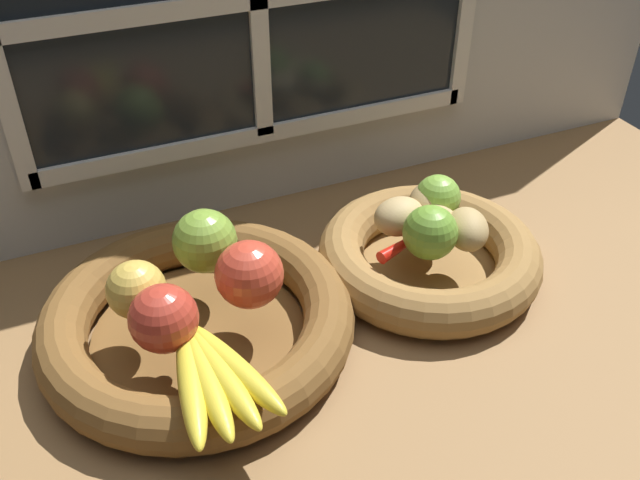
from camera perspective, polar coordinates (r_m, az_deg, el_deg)
ground_plane at (r=88.02cm, az=1.99°, el=-6.87°), size 140.00×90.00×3.00cm
back_wall at (r=96.79cm, az=-5.52°, el=17.63°), size 140.00×4.60×55.00cm
fruit_bowl_left at (r=83.28cm, az=-9.97°, el=-6.54°), size 36.87×36.87×6.00cm
fruit_bowl_right at (r=92.66cm, az=8.90°, el=-1.27°), size 29.22×29.22×6.00cm
apple_green_back at (r=83.44cm, az=-9.40°, el=-0.08°), size 7.72×7.72×7.72cm
apple_red_front at (r=74.09cm, az=-12.67°, el=-6.28°), size 7.33×7.33×7.33cm
apple_golden_left at (r=78.84cm, az=-14.79°, el=-3.96°), size 6.62×6.62×6.62cm
apple_red_right at (r=77.77cm, az=-5.81°, el=-2.82°), size 7.76×7.76×7.76cm
banana_bunch_front at (r=71.01cm, az=-8.89°, el=-10.68°), size 11.04×18.10×2.65cm
potato_back at (r=93.14cm, az=8.91°, el=3.17°), size 8.83×8.52×4.82cm
potato_small at (r=88.90cm, az=11.88°, el=0.94°), size 7.63×8.61×4.72cm
potato_oblong at (r=89.72cm, az=6.51°, el=1.94°), size 7.69×6.66×4.74cm
potato_large at (r=89.56cm, az=9.21°, el=1.42°), size 7.08×5.80×4.27cm
lime_near at (r=85.23cm, az=9.15°, el=0.44°), size 6.79×6.79×6.79cm
lime_far at (r=92.92cm, az=9.60°, el=3.45°), size 6.05×6.05×6.05cm
chili_pepper at (r=89.16cm, az=7.96°, el=0.34°), size 13.28×6.01×1.64cm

